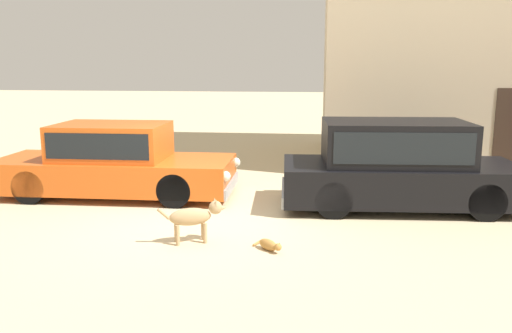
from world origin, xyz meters
The scene contains 5 objects.
ground_plane centered at (0.00, 0.00, 0.00)m, with size 80.00×80.00×0.00m, color #CCB78E.
parked_sedan_nearest centered at (-2.02, 1.40, 0.72)m, with size 4.87×1.86×1.46m.
parked_sedan_second centered at (3.51, 1.16, 0.83)m, with size 4.53×2.05×1.61m.
stray_dog_spotted centered at (0.25, -1.21, 0.40)m, with size 0.98×0.48×0.65m.
stray_cat centered at (1.38, -1.44, 0.08)m, with size 0.45×0.51×0.16m.
Camera 1 is at (2.04, -8.65, 2.65)m, focal length 37.20 mm.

